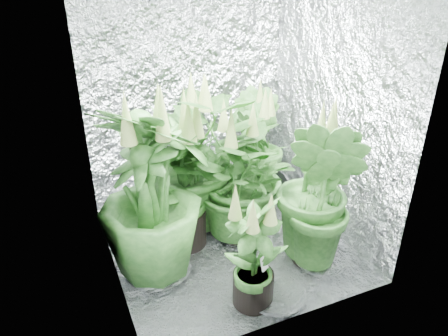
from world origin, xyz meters
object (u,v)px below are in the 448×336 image
at_px(plant_c, 256,146).
at_px(plant_g, 319,192).
at_px(plant_a, 194,157).
at_px(circulation_fan, 283,192).
at_px(plant_e, 239,176).
at_px(plant_f, 255,253).
at_px(plant_b, 183,182).
at_px(plant_d, 150,194).

height_order(plant_c, plant_g, plant_g).
distance_m(plant_a, circulation_fan, 0.85).
xyz_separation_m(plant_c, circulation_fan, (0.11, -0.30, -0.30)).
distance_m(plant_e, circulation_fan, 0.64).
bearing_deg(plant_a, plant_f, -88.55).
distance_m(plant_g, circulation_fan, 0.78).
bearing_deg(plant_c, plant_f, -117.21).
distance_m(plant_b, plant_c, 0.90).
relative_size(plant_f, circulation_fan, 2.48).
bearing_deg(plant_e, plant_c, 52.14).
bearing_deg(circulation_fan, plant_f, -134.12).
distance_m(plant_d, plant_f, 0.72).
bearing_deg(plant_d, plant_b, 36.61).
relative_size(plant_c, circulation_fan, 2.93).
distance_m(plant_e, plant_f, 0.70).
distance_m(plant_b, circulation_fan, 0.97).
distance_m(plant_c, plant_g, 0.97).
height_order(plant_a, plant_e, plant_a).
bearing_deg(plant_f, plant_a, 91.45).
bearing_deg(plant_d, plant_e, 12.41).
bearing_deg(plant_b, plant_d, -143.39).
relative_size(plant_a, plant_f, 1.52).
relative_size(plant_a, plant_c, 1.29).
relative_size(plant_a, plant_b, 1.12).
xyz_separation_m(plant_c, plant_f, (-0.60, -1.16, -0.07)).
bearing_deg(plant_f, circulation_fan, 50.59).
relative_size(plant_b, plant_f, 1.35).
xyz_separation_m(plant_e, circulation_fan, (0.50, 0.20, -0.35)).
xyz_separation_m(plant_a, plant_c, (0.62, 0.23, -0.13)).
distance_m(plant_c, plant_d, 1.25).
height_order(plant_b, plant_g, plant_g).
xyz_separation_m(plant_b, plant_e, (0.39, -0.06, -0.01)).
distance_m(plant_a, plant_d, 0.60).
distance_m(plant_a, plant_e, 0.36).
bearing_deg(plant_c, circulation_fan, -69.87).
distance_m(plant_d, plant_g, 1.07).
height_order(plant_b, circulation_fan, plant_b).
height_order(plant_e, circulation_fan, plant_e).
bearing_deg(plant_g, plant_d, 162.89).
bearing_deg(plant_f, plant_b, 104.33).
bearing_deg(plant_c, plant_d, -148.50).
relative_size(plant_b, plant_e, 1.07).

